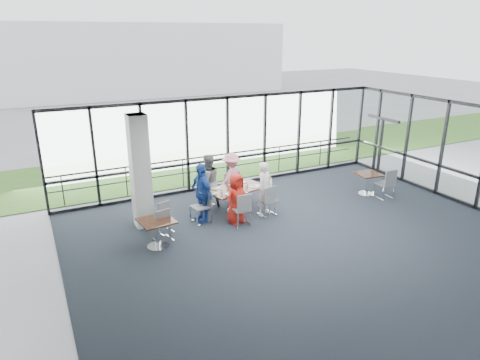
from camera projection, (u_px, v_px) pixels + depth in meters
name	position (u px, v px, depth m)	size (l,w,h in m)	color
floor	(308.00, 242.00, 11.30)	(12.00, 10.00, 0.02)	#202832
ceiling	(315.00, 122.00, 10.25)	(12.00, 10.00, 0.04)	white
wall_left	(56.00, 232.00, 8.22)	(0.10, 10.00, 3.20)	silver
curtain_wall_back	(228.00, 142.00, 14.99)	(12.00, 0.10, 3.20)	white
curtain_wall_right	(470.00, 156.00, 13.32)	(0.10, 10.00, 3.20)	white
exit_door	(380.00, 146.00, 16.67)	(0.12, 1.60, 2.10)	black
structural_column	(140.00, 172.00, 11.77)	(0.50, 0.50, 3.20)	silver
apron	(182.00, 153.00, 19.74)	(80.00, 70.00, 0.02)	slate
grass_strip	(198.00, 163.00, 18.04)	(80.00, 5.00, 0.01)	#325318
hangar_main	(141.00, 58.00, 39.02)	(24.00, 10.00, 6.00)	silver
guard_rail	(221.00, 167.00, 15.86)	(0.06, 0.06, 12.00)	#2D2D33
main_table	(236.00, 192.00, 13.06)	(1.94, 1.34, 0.75)	#381810
side_table_left	(157.00, 225.00, 10.83)	(0.91, 0.91, 0.75)	#381810
side_table_right	(368.00, 177.00, 14.41)	(0.85, 0.85, 0.75)	#381810
diner_near_left	(236.00, 199.00, 12.19)	(0.73, 0.47, 1.49)	red
diner_near_right	(265.00, 189.00, 12.73)	(0.60, 0.44, 1.65)	silver
diner_far_left	(208.00, 182.00, 13.22)	(0.84, 0.52, 1.73)	slate
diner_far_right	(231.00, 177.00, 13.80)	(1.04, 0.54, 1.61)	pink
diner_end	(201.00, 192.00, 12.31)	(1.02, 0.56, 1.74)	#224AA9
chair_main_nl	(241.00, 209.00, 12.16)	(0.47, 0.47, 0.96)	slate
chair_main_nr	(267.00, 200.00, 12.82)	(0.46, 0.46, 0.94)	slate
chair_main_fl	(205.00, 192.00, 13.53)	(0.44, 0.44, 0.90)	slate
chair_main_fr	(231.00, 187.00, 14.08)	(0.40, 0.40, 0.82)	slate
chair_main_end	(201.00, 207.00, 12.31)	(0.47, 0.47, 0.96)	slate
chair_spare_la	(162.00, 224.00, 11.23)	(0.45, 0.45, 0.93)	slate
chair_spare_lb	(164.00, 219.00, 11.70)	(0.40, 0.40, 0.81)	slate
chair_spare_r	(385.00, 184.00, 14.14)	(0.49, 0.49, 0.99)	slate
plate_nl	(229.00, 194.00, 12.53)	(0.28, 0.28, 0.01)	white
plate_nr	(254.00, 186.00, 13.12)	(0.25, 0.25, 0.01)	white
plate_fl	(215.00, 188.00, 12.99)	(0.27, 0.27, 0.01)	white
plate_fr	(242.00, 182.00, 13.51)	(0.24, 0.24, 0.01)	white
plate_end	(213.00, 193.00, 12.57)	(0.24, 0.24, 0.01)	white
tumbler_a	(232.00, 190.00, 12.70)	(0.06, 0.06, 0.13)	white
tumbler_b	(247.00, 186.00, 13.00)	(0.07, 0.07, 0.13)	white
tumbler_c	(234.00, 183.00, 13.18)	(0.08, 0.08, 0.15)	white
tumbler_d	(222.00, 192.00, 12.54)	(0.07, 0.07, 0.13)	white
menu_a	(242.00, 193.00, 12.62)	(0.30, 0.21, 0.00)	silver
menu_b	(259.00, 185.00, 13.25)	(0.30, 0.21, 0.00)	silver
menu_c	(232.00, 184.00, 13.33)	(0.27, 0.19, 0.00)	silver
condiment_caddy	(237.00, 187.00, 13.08)	(0.10, 0.07, 0.04)	black
ketchup_bottle	(234.00, 185.00, 13.05)	(0.06, 0.06, 0.18)	maroon
green_bottle	(238.00, 184.00, 13.06)	(0.05, 0.05, 0.20)	#1A6D37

